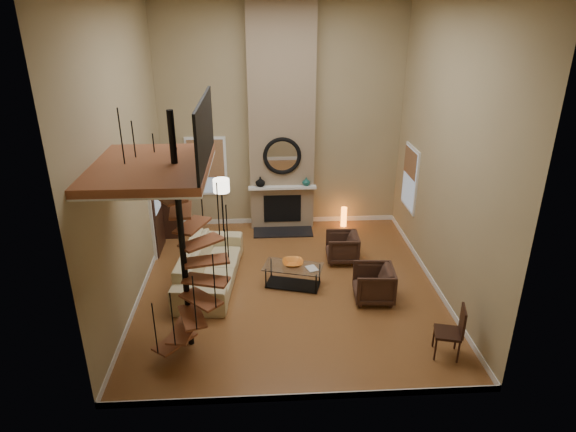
{
  "coord_description": "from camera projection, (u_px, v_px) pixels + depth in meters",
  "views": [
    {
      "loc": [
        -0.55,
        -8.89,
        5.41
      ],
      "look_at": [
        0.0,
        0.4,
        1.4
      ],
      "focal_mm": 31.01,
      "sensor_mm": 36.0,
      "label": 1
    }
  ],
  "objects": [
    {
      "name": "coffee_table",
      "position": [
        293.0,
        273.0,
        10.21
      ],
      "size": [
        1.31,
        0.9,
        0.45
      ],
      "color": "silver",
      "rests_on": "ground"
    },
    {
      "name": "mirror_disc",
      "position": [
        282.0,
        156.0,
        12.16
      ],
      "size": [
        0.8,
        0.01,
        0.8
      ],
      "primitive_type": "cylinder",
      "rotation": [
        1.57,
        0.0,
        0.0
      ],
      "color": "white",
      "rests_on": "chimney_breast"
    },
    {
      "name": "floor_lamp",
      "position": [
        222.0,
        191.0,
        11.43
      ],
      "size": [
        0.38,
        0.38,
        1.7
      ],
      "color": "black",
      "rests_on": "ground"
    },
    {
      "name": "accent_lamp",
      "position": [
        344.0,
        217.0,
        12.97
      ],
      "size": [
        0.15,
        0.15,
        0.54
      ],
      "primitive_type": "cylinder",
      "color": "orange",
      "rests_on": "ground"
    },
    {
      "name": "armchair_near",
      "position": [
        345.0,
        247.0,
        11.15
      ],
      "size": [
        0.74,
        0.72,
        0.65
      ],
      "primitive_type": "imported",
      "rotation": [
        0.0,
        0.0,
        -1.62
      ],
      "color": "#3D261C",
      "rests_on": "ground"
    },
    {
      "name": "vase_right",
      "position": [
        306.0,
        181.0,
        12.43
      ],
      "size": [
        0.2,
        0.2,
        0.21
      ],
      "primitive_type": "imported",
      "color": "#165049",
      "rests_on": "mantel"
    },
    {
      "name": "loft",
      "position": [
        158.0,
        164.0,
        7.28
      ],
      "size": [
        1.7,
        2.2,
        1.09
      ],
      "color": "brown",
      "rests_on": "left_wall"
    },
    {
      "name": "baseboard_back",
      "position": [
        282.0,
        220.0,
        13.27
      ],
      "size": [
        6.0,
        0.02,
        0.12
      ],
      "primitive_type": "cube",
      "color": "white",
      "rests_on": "ground"
    },
    {
      "name": "mantel",
      "position": [
        282.0,
        188.0,
        12.42
      ],
      "size": [
        1.7,
        0.18,
        0.06
      ],
      "primitive_type": "cube",
      "color": "white",
      "rests_on": "chimney_breast"
    },
    {
      "name": "mirror_frame",
      "position": [
        282.0,
        156.0,
        12.15
      ],
      "size": [
        0.94,
        0.1,
        0.94
      ],
      "primitive_type": "torus",
      "rotation": [
        1.57,
        0.0,
        0.0
      ],
      "color": "black",
      "rests_on": "chimney_breast"
    },
    {
      "name": "baseboard_right",
      "position": [
        431.0,
        279.0,
        10.46
      ],
      "size": [
        0.02,
        6.5,
        0.12
      ],
      "primitive_type": "cube",
      "color": "white",
      "rests_on": "ground"
    },
    {
      "name": "ground",
      "position": [
        289.0,
        286.0,
        10.33
      ],
      "size": [
        6.0,
        6.5,
        0.01
      ],
      "primitive_type": "cube",
      "color": "#A56835",
      "rests_on": "ground"
    },
    {
      "name": "baseboard_left",
      "position": [
        143.0,
        287.0,
        10.14
      ],
      "size": [
        0.02,
        6.5,
        0.12
      ],
      "primitive_type": "cube",
      "color": "white",
      "rests_on": "ground"
    },
    {
      "name": "spiral_stair",
      "position": [
        184.0,
        251.0,
        7.88
      ],
      "size": [
        1.47,
        1.47,
        4.06
      ],
      "color": "black",
      "rests_on": "ground"
    },
    {
      "name": "vase_left",
      "position": [
        260.0,
        182.0,
        12.36
      ],
      "size": [
        0.24,
        0.24,
        0.25
      ],
      "primitive_type": "imported",
      "color": "black",
      "rests_on": "mantel"
    },
    {
      "name": "entry_door",
      "position": [
        156.0,
        209.0,
        11.4
      ],
      "size": [
        0.1,
        1.05,
        2.16
      ],
      "color": "white",
      "rests_on": "ground"
    },
    {
      "name": "left_wall",
      "position": [
        126.0,
        161.0,
        9.07
      ],
      "size": [
        0.02,
        6.5,
        5.5
      ],
      "primitive_type": "cube",
      "color": "tan",
      "rests_on": "ground"
    },
    {
      "name": "book",
      "position": [
        311.0,
        269.0,
        10.02
      ],
      "size": [
        0.27,
        0.32,
        0.03
      ],
      "primitive_type": "imported",
      "rotation": [
        0.0,
        0.0,
        0.33
      ],
      "color": "gray",
      "rests_on": "coffee_table"
    },
    {
      "name": "side_chair",
      "position": [
        454.0,
        329.0,
        8.07
      ],
      "size": [
        0.51,
        0.5,
        0.93
      ],
      "color": "black",
      "rests_on": "ground"
    },
    {
      "name": "window_right",
      "position": [
        410.0,
        177.0,
        11.67
      ],
      "size": [
        0.06,
        1.02,
        1.52
      ],
      "color": "white",
      "rests_on": "right_wall"
    },
    {
      "name": "back_wall",
      "position": [
        281.0,
        120.0,
        12.21
      ],
      "size": [
        6.0,
        0.02,
        5.5
      ],
      "primitive_type": "cube",
      "color": "tan",
      "rests_on": "ground"
    },
    {
      "name": "sofa",
      "position": [
        209.0,
        265.0,
        10.33
      ],
      "size": [
        1.31,
        2.77,
        0.78
      ],
      "primitive_type": "imported",
      "rotation": [
        0.0,
        0.0,
        1.47
      ],
      "color": "#CBBD8D",
      "rests_on": "ground"
    },
    {
      "name": "hearth",
      "position": [
        283.0,
        232.0,
        12.67
      ],
      "size": [
        1.5,
        0.6,
        0.04
      ],
      "primitive_type": "cube",
      "color": "black",
      "rests_on": "ground"
    },
    {
      "name": "firebox",
      "position": [
        282.0,
        209.0,
        12.73
      ],
      "size": [
        0.95,
        0.02,
        0.72
      ],
      "primitive_type": "cube",
      "color": "black",
      "rests_on": "chimney_breast"
    },
    {
      "name": "bowl",
      "position": [
        293.0,
        263.0,
        10.17
      ],
      "size": [
        0.43,
        0.43,
        0.11
      ],
      "primitive_type": "imported",
      "color": "orange",
      "rests_on": "coffee_table"
    },
    {
      "name": "armchair_far",
      "position": [
        377.0,
        284.0,
        9.71
      ],
      "size": [
        0.83,
        0.81,
        0.7
      ],
      "primitive_type": "imported",
      "rotation": [
        0.0,
        0.0,
        -1.65
      ],
      "color": "#3D261C",
      "rests_on": "ground"
    },
    {
      "name": "baseboard_front",
      "position": [
        302.0,
        397.0,
        7.33
      ],
      "size": [
        6.0,
        0.02,
        0.12
      ],
      "primitive_type": "cube",
      "color": "white",
      "rests_on": "ground"
    },
    {
      "name": "hutch",
      "position": [
        170.0,
        197.0,
        12.38
      ],
      "size": [
        0.42,
        0.9,
        2.0
      ],
      "primitive_type": "cube",
      "color": "black",
      "rests_on": "ground"
    },
    {
      "name": "chimney_breast",
      "position": [
        282.0,
        122.0,
        12.04
      ],
      "size": [
        1.6,
        0.38,
        5.5
      ],
      "primitive_type": "cube",
      "color": "#8E775C",
      "rests_on": "ground"
    },
    {
      "name": "front_wall",
      "position": [
        305.0,
        232.0,
        6.26
      ],
      "size": [
        6.0,
        0.02,
        5.5
      ],
      "primitive_type": "cube",
      "color": "tan",
      "rests_on": "ground"
    },
    {
      "name": "window_back",
      "position": [
        206.0,
        166.0,
        12.53
      ],
      "size": [
        1.02,
        0.06,
        1.52
      ],
      "color": "white",
      "rests_on": "back_wall"
    },
    {
      "name": "right_wall",
      "position": [
        447.0,
        155.0,
        9.4
      ],
      "size": [
        0.02,
        6.5,
        5.5
      ],
      "primitive_type": "cube",
      "color": "tan",
      "rests_on": "ground"
    }
  ]
}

